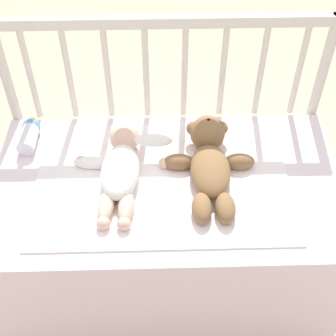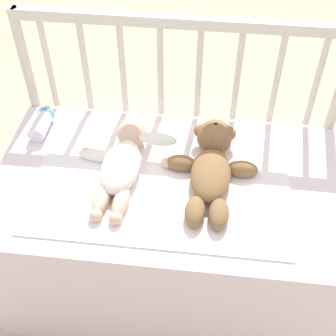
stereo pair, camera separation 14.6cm
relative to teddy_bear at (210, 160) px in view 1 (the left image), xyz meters
name	(u,v)px [view 1 (the left image)]	position (x,y,z in m)	size (l,w,h in m)	color
ground_plane	(168,273)	(-0.14, -0.05, -0.60)	(12.00, 12.00, 0.00)	#C6B293
crib_mattress	(168,233)	(-0.14, -0.05, -0.32)	(1.14, 0.65, 0.55)	silver
crib_rail	(165,91)	(-0.14, 0.30, 0.06)	(1.14, 0.04, 0.94)	beige
blanket	(162,179)	(-0.15, -0.04, -0.04)	(0.81, 0.55, 0.01)	white
teddy_bear	(210,160)	(0.00, 0.00, 0.00)	(0.30, 0.42, 0.12)	olive
baby	(121,167)	(-0.29, -0.02, 0.00)	(0.33, 0.41, 0.10)	white
baby_bottle	(29,135)	(-0.61, 0.16, -0.02)	(0.06, 0.16, 0.06)	white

